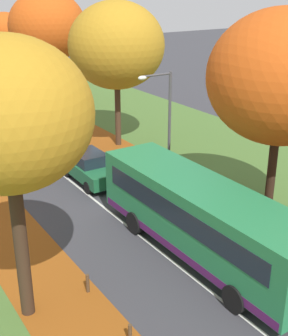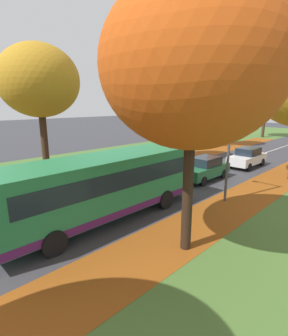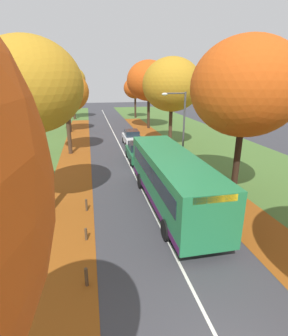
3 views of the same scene
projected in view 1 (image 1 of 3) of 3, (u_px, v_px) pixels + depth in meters
name	position (u px, v px, depth m)	size (l,w,h in m)	color
leaf_litter_left	(18.00, 246.00, 18.96)	(2.80, 60.00, 0.00)	#8C4714
grass_verge_right	(192.00, 145.00, 30.62)	(12.00, 90.00, 0.01)	#476B2D
leaf_litter_right	(195.00, 193.00, 23.62)	(2.80, 60.00, 0.00)	#8C4714
road_centre_line	(62.00, 174.00, 25.96)	(0.12, 80.00, 0.01)	silver
tree_left_near	(6.00, 116.00, 12.73)	(4.84, 4.84, 8.78)	#382619
tree_right_near	(282.00, 78.00, 18.44)	(6.00, 6.00, 9.16)	black
tree_right_mid	(116.00, 46.00, 28.40)	(5.89, 5.89, 9.01)	#422D1E
tree_right_far	(47.00, 26.00, 37.22)	(6.15, 6.15, 9.43)	#382619
tree_right_distant	(5.00, 32.00, 46.45)	(4.15, 4.15, 7.21)	#382619
bollard_fourth	(130.00, 333.00, 13.84)	(0.12, 0.12, 0.59)	#4C3823
bollard_fifth	(88.00, 283.00, 16.02)	(0.12, 0.12, 0.70)	#4C3823
streetlamp_right	(164.00, 118.00, 22.91)	(1.89, 0.28, 6.00)	#47474C
bus	(202.00, 217.00, 17.69)	(2.68, 10.40, 2.98)	#237A47
car_green_lead	(90.00, 167.00, 24.79)	(1.81, 4.22, 1.62)	#1E6038
car_white_following	(53.00, 137.00, 29.65)	(1.81, 4.22, 1.62)	silver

